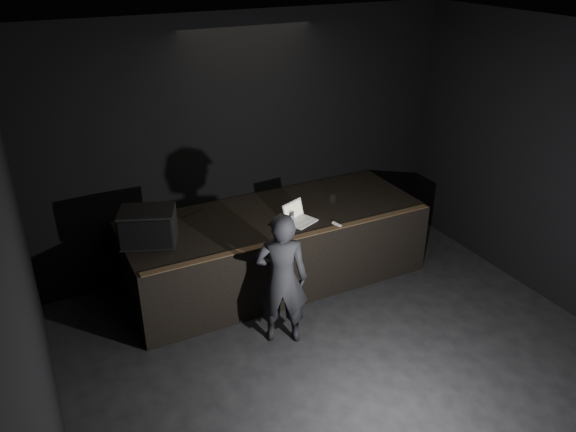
# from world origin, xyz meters

# --- Properties ---
(ground) EXTENTS (7.00, 7.00, 0.00)m
(ground) POSITION_xyz_m (0.00, 0.00, 0.00)
(ground) COLOR black
(ground) RESTS_ON ground
(room_walls) EXTENTS (6.10, 7.10, 3.52)m
(room_walls) POSITION_xyz_m (0.00, 0.00, 2.02)
(room_walls) COLOR black
(room_walls) RESTS_ON ground
(stage_riser) EXTENTS (4.00, 1.50, 1.00)m
(stage_riser) POSITION_xyz_m (0.00, 2.73, 0.50)
(stage_riser) COLOR black
(stage_riser) RESTS_ON ground
(riser_lip) EXTENTS (3.92, 0.10, 0.01)m
(riser_lip) POSITION_xyz_m (0.00, 2.02, 1.01)
(riser_lip) COLOR brown
(riser_lip) RESTS_ON stage_riser
(stage_monitor) EXTENTS (0.76, 0.67, 0.43)m
(stage_monitor) POSITION_xyz_m (-1.67, 2.71, 1.21)
(stage_monitor) COLOR black
(stage_monitor) RESTS_ON stage_riser
(cable) EXTENTS (0.75, 0.34, 0.02)m
(cable) POSITION_xyz_m (-1.15, 3.16, 1.01)
(cable) COLOR black
(cable) RESTS_ON stage_riser
(laptop) EXTENTS (0.45, 0.43, 0.24)m
(laptop) POSITION_xyz_m (0.19, 2.41, 1.06)
(laptop) COLOR silver
(laptop) RESTS_ON stage_riser
(beer_can) EXTENTS (0.07, 0.07, 0.17)m
(beer_can) POSITION_xyz_m (0.07, 2.38, 1.09)
(beer_can) COLOR silver
(beer_can) RESTS_ON stage_riser
(plastic_cup) EXTENTS (0.09, 0.09, 0.11)m
(plastic_cup) POSITION_xyz_m (0.87, 2.68, 1.05)
(plastic_cup) COLOR white
(plastic_cup) RESTS_ON stage_riser
(wii_remote) EXTENTS (0.06, 0.15, 0.03)m
(wii_remote) POSITION_xyz_m (0.57, 2.08, 1.01)
(wii_remote) COLOR silver
(wii_remote) RESTS_ON stage_riser
(person) EXTENTS (0.71, 0.61, 1.66)m
(person) POSITION_xyz_m (-0.50, 1.50, 0.83)
(person) COLOR black
(person) RESTS_ON ground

